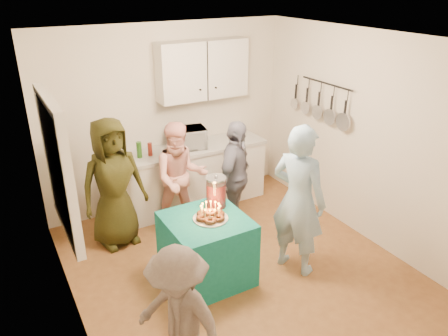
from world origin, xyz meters
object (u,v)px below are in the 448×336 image
microwave (187,138)px  woman_back_center (181,178)px  counter (191,178)px  woman_back_left (113,183)px  woman_back_right (235,178)px  punch_jar (216,193)px  child_near_left (179,320)px  man_birthday (298,201)px  party_table (207,249)px

microwave → woman_back_center: (-0.35, -0.55, -0.31)m
counter → woman_back_center: 0.74m
woman_back_left → woman_back_center: woman_back_left is taller
woman_back_right → punch_jar: bearing=-176.4°
woman_back_left → child_near_left: (-0.17, -2.34, -0.17)m
counter → woman_back_center: woman_back_center is taller
man_birthday → child_near_left: 1.98m
woman_back_center → man_birthday: bearing=-47.4°
party_table → woman_back_right: (0.80, 0.73, 0.38)m
microwave → child_near_left: 3.14m
counter → man_birthday: (0.38, -1.99, 0.45)m
woman_back_right → man_birthday: bearing=-120.2°
microwave → woman_back_left: 1.31m
woman_back_left → child_near_left: size_ratio=1.25×
party_table → woman_back_left: (-0.65, 1.21, 0.45)m
punch_jar → man_birthday: man_birthday is taller
punch_jar → woman_back_center: bearing=91.7°
woman_back_left → child_near_left: woman_back_left is taller
woman_back_left → counter: bearing=12.4°
punch_jar → man_birthday: (0.75, -0.52, -0.05)m
counter → woman_back_center: (-0.40, -0.55, 0.31)m
woman_back_right → child_near_left: size_ratio=1.15×
microwave → party_table: size_ratio=0.61×
counter → woman_back_left: 1.39m
man_birthday → woman_back_center: (-0.77, 1.44, -0.14)m
woman_back_center → microwave: bearing=71.4°
woman_back_left → woman_back_right: (1.45, -0.48, -0.07)m
party_table → woman_back_right: 1.15m
woman_back_right → woman_back_left: bearing=122.2°
party_table → woman_back_center: bearing=79.8°
punch_jar → child_near_left: (-1.05, -1.33, -0.27)m
microwave → woman_back_right: (0.24, -0.93, -0.29)m
punch_jar → woman_back_right: size_ratio=0.22×
man_birthday → woman_back_left: (-1.63, 1.53, -0.05)m
counter → microwave: size_ratio=4.25×
party_table → woman_back_right: bearing=42.6°
microwave → child_near_left: bearing=-105.3°
microwave → man_birthday: 2.04m
woman_back_left → man_birthday: bearing=-50.9°
man_birthday → woman_back_right: man_birthday is taller
party_table → punch_jar: (0.23, 0.20, 0.55)m
counter → party_table: bearing=-109.7°
party_table → punch_jar: 0.63m
woman_back_left → woman_back_center: bearing=-13.7°
punch_jar → child_near_left: 1.72m
party_table → woman_back_left: 1.45m
counter → child_near_left: bearing=-116.9°
microwave → party_table: microwave is taller
man_birthday → woman_back_center: man_birthday is taller
woman_back_center → woman_back_right: bearing=-18.4°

